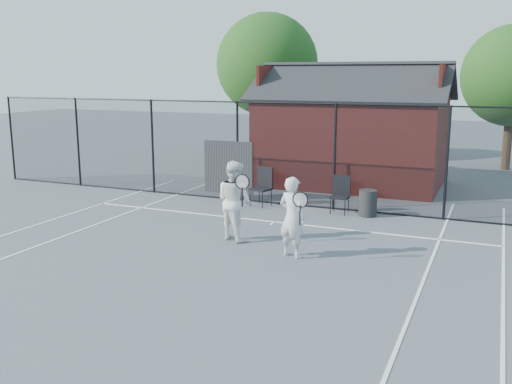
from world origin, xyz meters
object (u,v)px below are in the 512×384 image
at_px(player_back, 234,200).
at_px(waste_bin, 368,203).
at_px(clubhouse, 352,138).
at_px(player_front, 292,217).
at_px(chair_right, 340,195).
at_px(chair_left, 261,187).

xyz_separation_m(player_back, waste_bin, (2.37, 3.42, -0.57)).
xyz_separation_m(clubhouse, player_front, (0.87, -8.53, -0.75)).
bearing_deg(chair_right, waste_bin, -0.74).
bearing_deg(player_back, chair_left, 102.69).
bearing_deg(chair_left, player_front, -45.69).
relative_size(chair_left, waste_bin, 1.54).
bearing_deg(player_front, waste_bin, 80.36).
bearing_deg(player_back, chair_right, 65.11).
xyz_separation_m(player_back, chair_left, (-0.77, 3.40, -0.37)).
distance_m(clubhouse, chair_right, 4.60).
bearing_deg(player_front, clubhouse, 95.81).
bearing_deg(chair_right, player_back, -115.62).
bearing_deg(waste_bin, player_back, -124.74).
bearing_deg(player_front, player_back, 156.90).
relative_size(player_front, chair_left, 1.55).
distance_m(chair_left, waste_bin, 3.14).
bearing_deg(chair_right, chair_left, 179.65).
distance_m(player_front, chair_right, 4.14).
bearing_deg(chair_right, clubhouse, 99.36).
bearing_deg(chair_left, chair_right, 14.08).
height_order(clubhouse, player_front, clubhouse).
distance_m(player_front, chair_left, 4.79).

